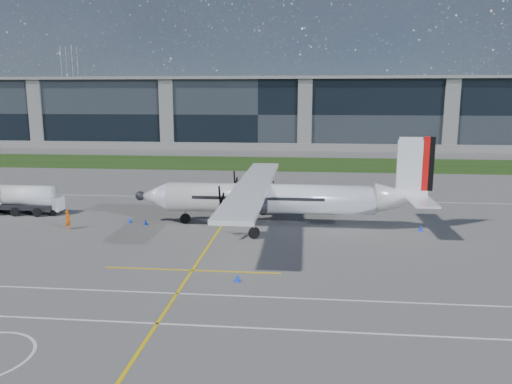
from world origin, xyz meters
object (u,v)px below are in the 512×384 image
safety_cone_stbdwing (267,194)px  turboprop_aircraft (281,181)px  safety_cone_fwd (130,220)px  safety_cone_nose_port (145,222)px  ground_crew_person (68,218)px  pylon_west (71,86)px  safety_cone_tail (421,228)px  safety_cone_portwing (237,278)px  fuel_tanker_truck (14,199)px  baggage_tug (48,205)px

safety_cone_stbdwing → turboprop_aircraft: bearing=-80.3°
safety_cone_fwd → safety_cone_nose_port: bearing=-22.1°
ground_crew_person → safety_cone_fwd: size_ratio=3.83×
pylon_west → safety_cone_tail: 176.41m
safety_cone_fwd → safety_cone_stbdwing: (11.68, 13.48, 0.00)m
pylon_west → safety_cone_portwing: (86.31, -157.67, -14.75)m
ground_crew_person → safety_cone_portwing: (16.54, -10.98, -0.71)m
fuel_tanker_truck → ground_crew_person: (8.05, -5.10, -0.47)m
safety_cone_stbdwing → safety_cone_nose_port: same height
safety_cone_tail → fuel_tanker_truck: bearing=176.1°
baggage_tug → safety_cone_stbdwing: baggage_tug is taller
turboprop_aircraft → safety_cone_stbdwing: turboprop_aircraft is taller
safety_cone_tail → safety_cone_nose_port: (-24.45, -0.32, 0.00)m
safety_cone_tail → safety_cone_stbdwing: size_ratio=1.00×
pylon_west → ground_crew_person: size_ratio=15.66×
baggage_tug → ground_crew_person: (4.66, -5.32, 0.09)m
pylon_west → baggage_tug: 156.28m
safety_cone_stbdwing → fuel_tanker_truck: bearing=-155.2°
baggage_tug → safety_cone_fwd: bearing=-15.2°
pylon_west → safety_cone_nose_port: bearing=-62.3°
safety_cone_fwd → safety_cone_stbdwing: same height
turboprop_aircraft → pylon_west: bearing=121.5°
pylon_west → safety_cone_portwing: size_ratio=60.00×
baggage_tug → safety_cone_stbdwing: bearing=27.8°
pylon_west → safety_cone_nose_port: pylon_west is taller
fuel_tanker_truck → ground_crew_person: size_ratio=3.97×
safety_cone_stbdwing → ground_crew_person: bearing=-134.8°
baggage_tug → safety_cone_nose_port: size_ratio=5.81×
fuel_tanker_truck → safety_cone_portwing: (24.59, -16.08, -1.18)m
pylon_west → safety_cone_stbdwing: size_ratio=60.00×
turboprop_aircraft → safety_cone_nose_port: bearing=-176.3°
pylon_west → safety_cone_stbdwing: bearing=-56.6°
safety_cone_stbdwing → safety_cone_fwd: bearing=-130.9°
safety_cone_fwd → safety_cone_portwing: bearing=-49.0°
safety_cone_portwing → fuel_tanker_truck: bearing=146.8°
baggage_tug → ground_crew_person: size_ratio=1.52×
baggage_tug → safety_cone_nose_port: baggage_tug is taller
safety_cone_tail → turboprop_aircraft: bearing=177.8°
fuel_tanker_truck → safety_cone_nose_port: 14.67m
fuel_tanker_truck → safety_cone_stbdwing: bearing=24.8°
fuel_tanker_truck → safety_cone_tail: (38.77, -2.65, -1.18)m
fuel_tanker_truck → safety_cone_portwing: fuel_tanker_truck is taller
safety_cone_portwing → turboprop_aircraft: bearing=81.9°
safety_cone_tail → safety_cone_stbdwing: 20.07m
safety_cone_tail → ground_crew_person: bearing=-175.4°
safety_cone_fwd → safety_cone_tail: size_ratio=1.00×
ground_crew_person → turboprop_aircraft: bearing=-67.6°
fuel_tanker_truck → safety_cone_nose_port: (14.32, -2.98, -1.18)m
fuel_tanker_truck → safety_cone_fwd: 12.84m
pylon_west → safety_cone_fwd: pylon_west is taller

